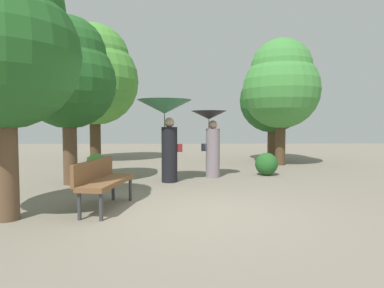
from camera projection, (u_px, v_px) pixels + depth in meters
ground_plane at (196, 212)px, 5.38m from camera, size 40.00×40.00×0.00m
person_left at (166, 119)px, 8.17m from camera, size 1.34×1.34×2.04m
person_right at (211, 133)px, 8.96m from camera, size 0.96×0.96×1.80m
park_bench at (103, 179)px, 5.57m from camera, size 0.72×1.56×0.83m
tree_near_left at (94, 74)px, 12.91m from camera, size 3.43×3.43×5.35m
tree_near_right at (281, 84)px, 11.66m from camera, size 2.71×2.71×4.45m
tree_mid_left at (2, 39)px, 4.80m from camera, size 2.21×2.21×4.00m
tree_mid_right at (272, 95)px, 13.08m from camera, size 2.56×2.56×4.07m
tree_far_back at (68, 73)px, 7.78m from camera, size 2.21×2.21×3.97m
bush_path_left at (266, 164)px, 9.36m from camera, size 0.64×0.64×0.64m
bush_path_right at (96, 163)px, 9.79m from camera, size 0.58×0.58×0.58m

